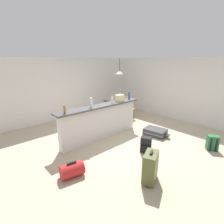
{
  "coord_description": "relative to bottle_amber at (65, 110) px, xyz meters",
  "views": [
    {
      "loc": [
        -3.58,
        -3.49,
        2.33
      ],
      "look_at": [
        -0.07,
        0.35,
        0.79
      ],
      "focal_mm": 27.16,
      "sensor_mm": 36.0,
      "label": 1
    }
  ],
  "objects": [
    {
      "name": "bottle_white",
      "position": [
        1.64,
        0.01,
        0.01
      ],
      "size": [
        0.06,
        0.06,
        0.23
      ],
      "primitive_type": "cylinder",
      "color": "silver",
      "rests_on": "bar_countertop"
    },
    {
      "name": "bottle_blue",
      "position": [
        2.49,
        0.06,
        0.02
      ],
      "size": [
        0.06,
        0.06,
        0.25
      ],
      "primitive_type": "cylinder",
      "color": "#284C89",
      "rests_on": "bar_countertop"
    },
    {
      "name": "bottle_amber",
      "position": [
        0.0,
        0.0,
        0.0
      ],
      "size": [
        0.06,
        0.06,
        0.22
      ],
      "primitive_type": "cylinder",
      "color": "#9E661E",
      "rests_on": "bar_countertop"
    },
    {
      "name": "backpack_black",
      "position": [
        1.55,
        -1.42,
        -0.99
      ],
      "size": [
        0.32,
        0.33,
        0.42
      ],
      "color": "black",
      "rests_on": "ground_plane"
    },
    {
      "name": "dining_chair_near_partition",
      "position": [
        3.27,
        0.84,
        -0.67
      ],
      "size": [
        0.45,
        0.45,
        0.93
      ],
      "color": "#9E754C",
      "rests_on": "ground_plane"
    },
    {
      "name": "wall_back",
      "position": [
        1.7,
        2.72,
        0.06
      ],
      "size": [
        6.6,
        0.1,
        2.5
      ],
      "primitive_type": "cube",
      "color": "silver",
      "rests_on": "ground_plane"
    },
    {
      "name": "grocery_bag",
      "position": [
        2.02,
        0.06,
        0.0
      ],
      "size": [
        0.26,
        0.18,
        0.22
      ],
      "primitive_type": "cube",
      "color": "beige",
      "rests_on": "bar_countertop"
    },
    {
      "name": "dining_table",
      "position": [
        3.28,
        1.37,
        -0.54
      ],
      "size": [
        1.1,
        0.8,
        0.74
      ],
      "color": "#332319",
      "rests_on": "ground_plane"
    },
    {
      "name": "wall_right",
      "position": [
        4.75,
        -0.03,
        0.06
      ],
      "size": [
        0.1,
        6.0,
        2.5
      ],
      "primitive_type": "cube",
      "color": "silver",
      "rests_on": "ground_plane"
    },
    {
      "name": "partition_half_wall",
      "position": [
        1.23,
        0.08,
        -0.67
      ],
      "size": [
        2.8,
        0.2,
        1.03
      ],
      "primitive_type": "cube",
      "color": "silver",
      "rests_on": "ground_plane"
    },
    {
      "name": "bottle_clear",
      "position": [
        0.84,
        0.02,
        0.04
      ],
      "size": [
        0.07,
        0.07,
        0.29
      ],
      "primitive_type": "cylinder",
      "color": "silver",
      "rests_on": "bar_countertop"
    },
    {
      "name": "pendant_lamp",
      "position": [
        3.32,
        1.39,
        0.72
      ],
      "size": [
        0.34,
        0.34,
        0.71
      ],
      "color": "black"
    },
    {
      "name": "ground_plane",
      "position": [
        1.7,
        -0.33,
        -1.21
      ],
      "size": [
        13.0,
        13.0,
        0.05
      ],
      "primitive_type": "cube",
      "color": "#BCAD8E"
    },
    {
      "name": "duffel_bag_red",
      "position": [
        -0.43,
        -0.99,
        -1.04
      ],
      "size": [
        0.53,
        0.38,
        0.34
      ],
      "color": "red",
      "rests_on": "ground_plane"
    },
    {
      "name": "suitcase_flat_charcoal",
      "position": [
        2.67,
        -0.97,
        -1.08
      ],
      "size": [
        0.6,
        0.87,
        0.22
      ],
      "color": "#38383D",
      "rests_on": "ground_plane"
    },
    {
      "name": "backpack_green",
      "position": [
        2.98,
        -2.58,
        -0.99
      ],
      "size": [
        0.33,
        0.34,
        0.42
      ],
      "color": "#286B3D",
      "rests_on": "ground_plane"
    },
    {
      "name": "bar_countertop",
      "position": [
        1.23,
        0.08,
        -0.13
      ],
      "size": [
        2.96,
        0.4,
        0.05
      ],
      "primitive_type": "cube",
      "color": "#4C4C51",
      "rests_on": "partition_half_wall"
    },
    {
      "name": "suitcase_upright_olive",
      "position": [
        0.65,
        -2.19,
        -0.86
      ],
      "size": [
        0.5,
        0.39,
        0.67
      ],
      "color": "#51562D",
      "rests_on": "ground_plane"
    }
  ]
}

